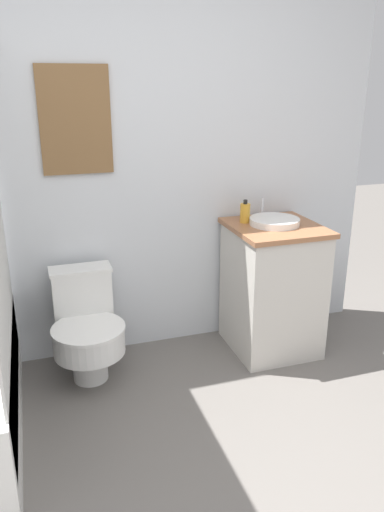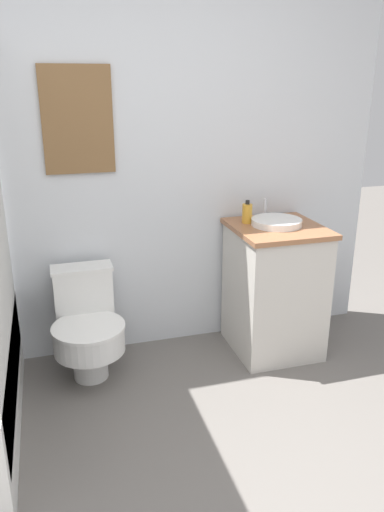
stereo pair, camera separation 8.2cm
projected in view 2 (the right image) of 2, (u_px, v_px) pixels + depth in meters
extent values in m
cube|color=silver|center=(105.00, 158.00, 2.95)|extent=(3.54, 0.05, 2.50)
cube|color=brown|center=(78.00, 120.00, 2.81)|extent=(0.40, 0.02, 0.60)
cube|color=silver|center=(78.00, 120.00, 2.80)|extent=(0.37, 0.01, 0.57)
cylinder|color=white|center=(90.00, 361.00, 2.97)|extent=(0.20, 0.20, 0.21)
cylinder|color=white|center=(89.00, 340.00, 2.86)|extent=(0.41, 0.41, 0.14)
cylinder|color=white|center=(88.00, 327.00, 2.84)|extent=(0.42, 0.42, 0.02)
cube|color=white|center=(84.00, 298.00, 3.03)|extent=(0.35, 0.16, 0.37)
cube|color=white|center=(81.00, 268.00, 2.97)|extent=(0.36, 0.17, 0.02)
cube|color=beige|center=(274.00, 291.00, 3.20)|extent=(0.52, 0.54, 0.81)
cube|color=#9E6642|center=(278.00, 228.00, 3.06)|extent=(0.55, 0.57, 0.03)
cylinder|color=white|center=(277.00, 222.00, 3.07)|extent=(0.31, 0.31, 0.04)
cylinder|color=silver|center=(265.00, 208.00, 3.22)|extent=(0.02, 0.02, 0.13)
cylinder|color=gold|center=(247.00, 214.00, 3.11)|extent=(0.06, 0.06, 0.12)
cylinder|color=black|center=(248.00, 202.00, 3.08)|extent=(0.03, 0.03, 0.02)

